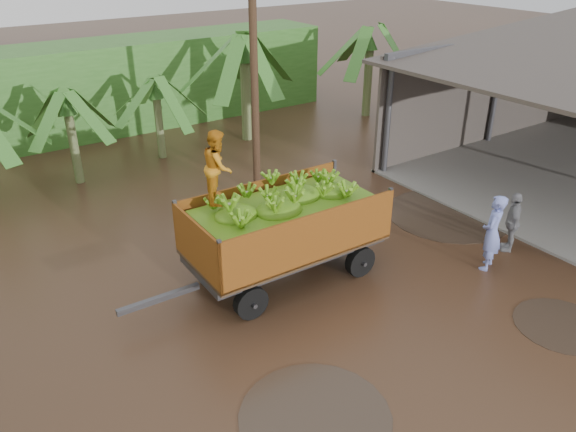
# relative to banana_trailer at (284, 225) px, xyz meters

# --- Properties ---
(ground) EXTENTS (100.00, 100.00, 0.00)m
(ground) POSITION_rel_banana_trailer_xyz_m (1.32, -2.17, -1.41)
(ground) COLOR black
(ground) RESTS_ON ground
(hedge_north) EXTENTS (22.00, 3.00, 3.60)m
(hedge_north) POSITION_rel_banana_trailer_xyz_m (-0.68, 13.83, 0.39)
(hedge_north) COLOR #2D661E
(hedge_north) RESTS_ON ground
(banana_trailer) EXTENTS (6.46, 2.32, 3.81)m
(banana_trailer) POSITION_rel_banana_trailer_xyz_m (0.00, 0.00, 0.00)
(banana_trailer) COLOR #A85E18
(banana_trailer) RESTS_ON ground
(man_blue) EXTENTS (0.85, 0.73, 1.97)m
(man_blue) POSITION_rel_banana_trailer_xyz_m (4.42, -2.55, -0.43)
(man_blue) COLOR #7280D1
(man_blue) RESTS_ON ground
(man_grey) EXTENTS (0.99, 0.94, 1.65)m
(man_grey) POSITION_rel_banana_trailer_xyz_m (5.62, -2.28, -0.59)
(man_grey) COLOR gray
(man_grey) RESTS_ON ground
(utility_pole) EXTENTS (1.20, 0.24, 7.67)m
(utility_pole) POSITION_rel_banana_trailer_xyz_m (2.22, 4.84, 2.48)
(utility_pole) COLOR #47301E
(utility_pole) RESTS_ON ground
(banana_plants) EXTENTS (25.01, 20.35, 4.32)m
(banana_plants) POSITION_rel_banana_trailer_xyz_m (-3.84, 4.23, 0.49)
(banana_plants) COLOR #2D661E
(banana_plants) RESTS_ON ground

